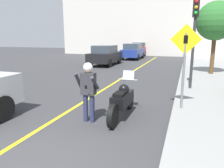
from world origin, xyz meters
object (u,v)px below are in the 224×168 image
at_px(parked_car_blue, 133,51).
at_px(street_tree, 216,21).
at_px(motorcycle, 122,100).
at_px(crossing_sign, 184,59).
at_px(traffic_light, 195,27).
at_px(parked_car_red, 140,49).
at_px(parked_car_black, 105,55).
at_px(person_biker, 88,86).

bearing_deg(parked_car_blue, street_tree, -50.97).
bearing_deg(street_tree, motorcycle, -110.34).
relative_size(crossing_sign, street_tree, 0.61).
xyz_separation_m(traffic_light, parked_car_red, (-6.18, 18.74, -1.91)).
xyz_separation_m(parked_car_black, parked_car_red, (0.66, 11.30, 0.00)).
xyz_separation_m(motorcycle, parked_car_blue, (-3.90, 17.37, 0.34)).
relative_size(motorcycle, traffic_light, 0.63).
xyz_separation_m(person_biker, parked_car_blue, (-3.11, 18.05, -0.17)).
bearing_deg(parked_car_black, parked_car_blue, 80.43).
bearing_deg(street_tree, crossing_sign, -101.35).
xyz_separation_m(parked_car_blue, parked_car_red, (-0.33, 5.42, 0.00)).
relative_size(person_biker, traffic_light, 0.44).
distance_m(motorcycle, crossing_sign, 2.27).
bearing_deg(traffic_light, street_tree, 74.71).
height_order(motorcycle, parked_car_red, parked_car_red).
bearing_deg(motorcycle, street_tree, 69.66).
xyz_separation_m(motorcycle, person_biker, (-0.79, -0.68, 0.51)).
bearing_deg(motorcycle, traffic_light, 64.34).
xyz_separation_m(street_tree, parked_car_blue, (-7.10, 8.75, -2.42)).
xyz_separation_m(traffic_light, parked_car_blue, (-5.85, 13.32, -1.91)).
distance_m(person_biker, street_tree, 10.36).
xyz_separation_m(motorcycle, parked_car_black, (-4.89, 11.49, 0.34)).
distance_m(crossing_sign, street_tree, 7.94).
bearing_deg(crossing_sign, street_tree, 78.65).
relative_size(street_tree, parked_car_blue, 1.02).
xyz_separation_m(crossing_sign, parked_car_black, (-6.56, 10.50, -0.85)).
distance_m(motorcycle, parked_car_black, 12.49).
relative_size(parked_car_black, parked_car_red, 1.00).
height_order(street_tree, parked_car_blue, street_tree).
bearing_deg(parked_car_black, person_biker, -71.36).
bearing_deg(traffic_light, parked_car_black, 132.59).
bearing_deg(crossing_sign, person_biker, -145.87).
distance_m(traffic_light, parked_car_black, 10.28).
relative_size(person_biker, parked_car_blue, 0.40).
bearing_deg(street_tree, person_biker, -113.20).
distance_m(motorcycle, traffic_light, 5.03).
relative_size(street_tree, parked_car_red, 1.02).
distance_m(street_tree, parked_car_black, 8.92).
distance_m(motorcycle, street_tree, 9.59).
height_order(crossing_sign, parked_car_red, crossing_sign).
distance_m(parked_car_blue, parked_car_red, 5.43).
distance_m(person_biker, crossing_sign, 3.04).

